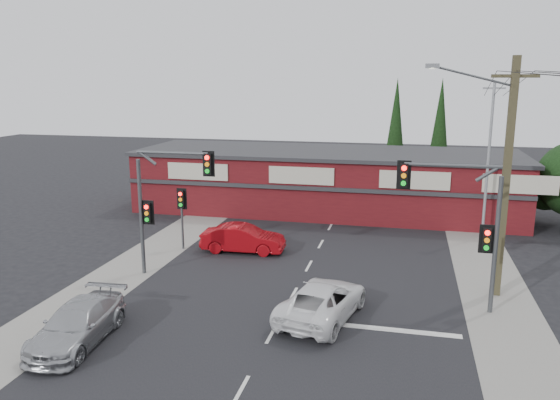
% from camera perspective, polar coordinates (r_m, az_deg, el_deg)
% --- Properties ---
extents(ground, '(120.00, 120.00, 0.00)m').
position_cam_1_polar(ground, '(22.95, 0.87, -10.78)').
color(ground, black).
rests_on(ground, ground).
extents(road_strip, '(14.00, 70.00, 0.01)m').
position_cam_1_polar(road_strip, '(27.53, 3.11, -6.76)').
color(road_strip, black).
rests_on(road_strip, ground).
extents(verge_left, '(3.00, 70.00, 0.02)m').
position_cam_1_polar(verge_left, '(30.10, -13.10, -5.37)').
color(verge_left, gray).
rests_on(verge_left, ground).
extents(verge_right, '(3.00, 70.00, 0.02)m').
position_cam_1_polar(verge_right, '(27.45, 21.02, -7.65)').
color(verge_right, gray).
rests_on(verge_right, ground).
extents(stop_line, '(6.50, 0.35, 0.01)m').
position_cam_1_polar(stop_line, '(21.16, 9.51, -13.02)').
color(stop_line, silver).
rests_on(stop_line, ground).
extents(white_suv, '(3.37, 5.46, 1.41)m').
position_cam_1_polar(white_suv, '(21.50, 4.46, -10.43)').
color(white_suv, white).
rests_on(white_suv, ground).
extents(silver_suv, '(2.23, 4.86, 1.38)m').
position_cam_1_polar(silver_suv, '(20.82, -20.41, -12.06)').
color(silver_suv, '#A9ACAF').
rests_on(silver_suv, ground).
extents(red_sedan, '(4.52, 1.77, 1.47)m').
position_cam_1_polar(red_sedan, '(29.37, -3.89, -4.04)').
color(red_sedan, '#9D0910').
rests_on(red_sedan, ground).
extents(lane_dashes, '(0.12, 31.98, 0.01)m').
position_cam_1_polar(lane_dashes, '(20.46, -0.87, -13.77)').
color(lane_dashes, silver).
rests_on(lane_dashes, ground).
extents(shop_building, '(27.30, 8.40, 4.22)m').
position_cam_1_polar(shop_building, '(38.61, 4.83, 2.08)').
color(shop_building, '#4F0F14').
rests_on(shop_building, ground).
extents(conifer_near, '(1.80, 1.80, 9.25)m').
position_cam_1_polar(conifer_near, '(44.76, 12.00, 7.60)').
color(conifer_near, '#2D2116').
rests_on(conifer_near, ground).
extents(conifer_far, '(1.80, 1.80, 9.25)m').
position_cam_1_polar(conifer_far, '(46.81, 16.38, 7.57)').
color(conifer_far, '#2D2116').
rests_on(conifer_far, ground).
extents(traffic_mast_left, '(3.77, 0.27, 5.97)m').
position_cam_1_polar(traffic_mast_left, '(25.62, -12.30, 0.63)').
color(traffic_mast_left, '#47494C').
rests_on(traffic_mast_left, ground).
extents(traffic_mast_right, '(3.96, 0.27, 5.97)m').
position_cam_1_polar(traffic_mast_right, '(22.33, 18.95, -1.46)').
color(traffic_mast_right, '#47494C').
rests_on(traffic_mast_right, ground).
extents(pedestal_signal, '(0.55, 0.27, 3.38)m').
position_cam_1_polar(pedestal_signal, '(29.81, -10.24, -0.63)').
color(pedestal_signal, '#47494C').
rests_on(pedestal_signal, ground).
extents(utility_pole, '(4.38, 0.59, 10.00)m').
position_cam_1_polar(utility_pole, '(24.19, 22.30, 2.82)').
color(utility_pole, '#4B432A').
rests_on(utility_pole, ground).
extents(steel_pole, '(1.20, 0.16, 9.00)m').
position_cam_1_polar(steel_pole, '(33.21, 20.95, 4.10)').
color(steel_pole, gray).
rests_on(steel_pole, ground).
extents(power_lines, '(2.01, 29.00, 1.22)m').
position_cam_1_polar(power_lines, '(18.57, 26.15, 11.17)').
color(power_lines, black).
rests_on(power_lines, ground).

